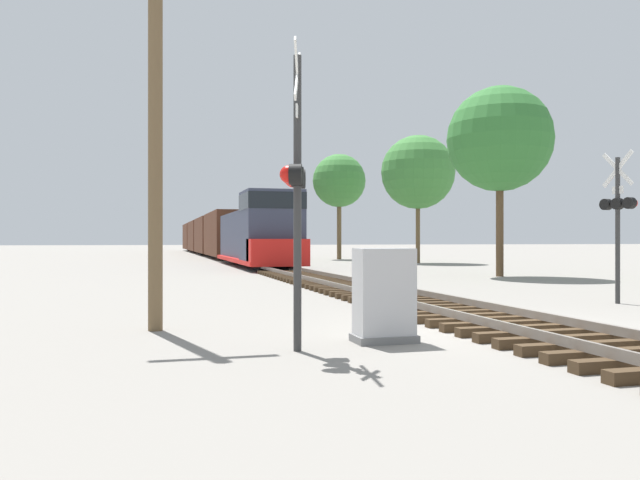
# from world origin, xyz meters

# --- Properties ---
(ground_plane) EXTENTS (400.00, 400.00, 0.00)m
(ground_plane) POSITION_xyz_m (0.00, 0.00, 0.00)
(ground_plane) COLOR gray
(rail_track_bed) EXTENTS (2.60, 160.00, 0.31)m
(rail_track_bed) POSITION_xyz_m (0.00, -0.00, 0.14)
(rail_track_bed) COLOR #42301E
(rail_track_bed) RESTS_ON ground
(freight_train) EXTENTS (3.11, 69.99, 4.31)m
(freight_train) POSITION_xyz_m (0.00, 55.35, 2.05)
(freight_train) COLOR #33384C
(freight_train) RESTS_ON ground
(crossing_signal_near) EXTENTS (0.57, 1.01, 4.58)m
(crossing_signal_near) POSITION_xyz_m (-4.25, -1.44, 2.54)
(crossing_signal_near) COLOR #333333
(crossing_signal_near) RESTS_ON ground
(crossing_signal_far) EXTENTS (0.48, 1.01, 3.97)m
(crossing_signal_far) POSITION_xyz_m (5.44, 3.12, 2.42)
(crossing_signal_far) COLOR #333333
(crossing_signal_far) RESTS_ON ground
(relay_cabinet) EXTENTS (1.01, 0.62, 1.52)m
(relay_cabinet) POSITION_xyz_m (-2.67, -1.02, 0.75)
(relay_cabinet) COLOR slate
(relay_cabinet) RESTS_ON ground
(utility_pole) EXTENTS (1.80, 0.26, 7.24)m
(utility_pole) POSITION_xyz_m (-6.25, 1.29, 3.77)
(utility_pole) COLOR brown
(utility_pole) RESTS_ON ground
(tree_far_right) EXTENTS (4.76, 4.76, 8.62)m
(tree_far_right) POSITION_xyz_m (8.97, 14.63, 6.22)
(tree_far_right) COLOR brown
(tree_far_right) RESTS_ON ground
(tree_mid_background) EXTENTS (5.30, 5.30, 9.19)m
(tree_mid_background) POSITION_xyz_m (12.24, 30.88, 6.52)
(tree_mid_background) COLOR brown
(tree_mid_background) RESTS_ON ground
(tree_deep_background) EXTENTS (4.56, 4.56, 9.04)m
(tree_deep_background) POSITION_xyz_m (9.32, 40.72, 6.73)
(tree_deep_background) COLOR brown
(tree_deep_background) RESTS_ON ground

